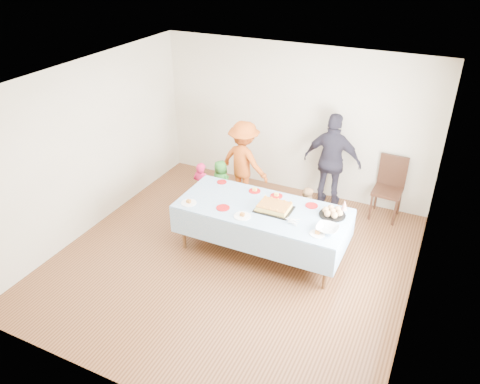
# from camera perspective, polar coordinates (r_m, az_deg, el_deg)

# --- Properties ---
(ground) EXTENTS (5.00, 5.00, 0.00)m
(ground) POSITION_cam_1_polar(r_m,az_deg,el_deg) (7.08, -0.90, -8.25)
(ground) COLOR #4B2A15
(ground) RESTS_ON ground
(room_walls) EXTENTS (5.04, 5.04, 2.72)m
(room_walls) POSITION_cam_1_polar(r_m,az_deg,el_deg) (6.14, -0.55, 4.83)
(room_walls) COLOR #C0B79D
(room_walls) RESTS_ON ground
(party_table) EXTENTS (2.50, 1.10, 0.78)m
(party_table) POSITION_cam_1_polar(r_m,az_deg,el_deg) (6.86, 2.73, -2.30)
(party_table) COLOR #55371D
(party_table) RESTS_ON ground
(birthday_cake) EXTENTS (0.52, 0.40, 0.09)m
(birthday_cake) POSITION_cam_1_polar(r_m,az_deg,el_deg) (6.76, 4.18, -1.87)
(birthday_cake) COLOR black
(birthday_cake) RESTS_ON party_table
(rolls_tray) EXTENTS (0.38, 0.38, 0.11)m
(rolls_tray) POSITION_cam_1_polar(r_m,az_deg,el_deg) (6.74, 11.21, -2.47)
(rolls_tray) COLOR black
(rolls_tray) RESTS_ON party_table
(punch_bowl) EXTENTS (0.31, 0.31, 0.08)m
(punch_bowl) POSITION_cam_1_polar(r_m,az_deg,el_deg) (6.39, 10.60, -4.44)
(punch_bowl) COLOR silver
(punch_bowl) RESTS_ON party_table
(party_hat) EXTENTS (0.09, 0.09, 0.15)m
(party_hat) POSITION_cam_1_polar(r_m,az_deg,el_deg) (6.90, 12.62, -1.56)
(party_hat) COLOR silver
(party_hat) RESTS_ON party_table
(fork_pile) EXTENTS (0.24, 0.18, 0.07)m
(fork_pile) POSITION_cam_1_polar(r_m,az_deg,el_deg) (6.50, 6.33, -3.51)
(fork_pile) COLOR white
(fork_pile) RESTS_ON party_table
(plate_red_far_a) EXTENTS (0.16, 0.16, 0.01)m
(plate_red_far_a) POSITION_cam_1_polar(r_m,az_deg,el_deg) (7.50, -2.23, 1.23)
(plate_red_far_a) COLOR #B70D11
(plate_red_far_a) RESTS_ON party_table
(plate_red_far_b) EXTENTS (0.19, 0.19, 0.01)m
(plate_red_far_b) POSITION_cam_1_polar(r_m,az_deg,el_deg) (7.24, 1.80, 0.13)
(plate_red_far_b) COLOR #B70D11
(plate_red_far_b) RESTS_ON party_table
(plate_red_far_c) EXTENTS (0.19, 0.19, 0.01)m
(plate_red_far_c) POSITION_cam_1_polar(r_m,az_deg,el_deg) (7.12, 4.46, -0.49)
(plate_red_far_c) COLOR #B70D11
(plate_red_far_c) RESTS_ON party_table
(plate_red_far_d) EXTENTS (0.19, 0.19, 0.01)m
(plate_red_far_d) POSITION_cam_1_polar(r_m,az_deg,el_deg) (6.94, 8.72, -1.64)
(plate_red_far_d) COLOR #B70D11
(plate_red_far_d) RESTS_ON party_table
(plate_red_near) EXTENTS (0.20, 0.20, 0.01)m
(plate_red_near) POSITION_cam_1_polar(r_m,az_deg,el_deg) (6.81, -2.09, -1.94)
(plate_red_near) COLOR #B70D11
(plate_red_near) RESTS_ON party_table
(plate_white_left) EXTENTS (0.23, 0.23, 0.01)m
(plate_white_left) POSITION_cam_1_polar(r_m,az_deg,el_deg) (6.97, -6.26, -1.33)
(plate_white_left) COLOR white
(plate_white_left) RESTS_ON party_table
(plate_white_mid) EXTENTS (0.25, 0.25, 0.01)m
(plate_white_mid) POSITION_cam_1_polar(r_m,az_deg,el_deg) (6.61, 0.28, -2.96)
(plate_white_mid) COLOR white
(plate_white_mid) RESTS_ON party_table
(plate_white_right) EXTENTS (0.21, 0.21, 0.01)m
(plate_white_right) POSITION_cam_1_polar(r_m,az_deg,el_deg) (6.33, 9.41, -5.06)
(plate_white_right) COLOR white
(plate_white_right) RESTS_ON party_table
(dining_chair) EXTENTS (0.48, 0.48, 1.07)m
(dining_chair) POSITION_cam_1_polar(r_m,az_deg,el_deg) (8.23, 17.77, 0.94)
(dining_chair) COLOR black
(dining_chair) RESTS_ON ground
(toddler_left) EXTENTS (0.35, 0.25, 0.91)m
(toddler_left) POSITION_cam_1_polar(r_m,az_deg,el_deg) (8.06, -4.67, 0.63)
(toddler_left) COLOR #C31847
(toddler_left) RESTS_ON ground
(toddler_mid) EXTENTS (0.47, 0.38, 0.83)m
(toddler_mid) POSITION_cam_1_polar(r_m,az_deg,el_deg) (8.26, -2.37, 1.16)
(toddler_mid) COLOR #2B7928
(toddler_mid) RESTS_ON ground
(toddler_right) EXTENTS (0.40, 0.31, 0.81)m
(toddler_right) POSITION_cam_1_polar(r_m,az_deg,el_deg) (7.55, 7.97, -2.19)
(toddler_right) COLOR tan
(toddler_right) RESTS_ON ground
(adult_left) EXTENTS (1.06, 0.75, 1.49)m
(adult_left) POSITION_cam_1_polar(r_m,az_deg,el_deg) (8.25, 0.48, 3.70)
(adult_left) COLOR #C35118
(adult_left) RESTS_ON ground
(adult_right) EXTENTS (1.00, 0.42, 1.70)m
(adult_right) POSITION_cam_1_polar(r_m,az_deg,el_deg) (8.18, 11.17, 3.70)
(adult_right) COLOR #272432
(adult_right) RESTS_ON ground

